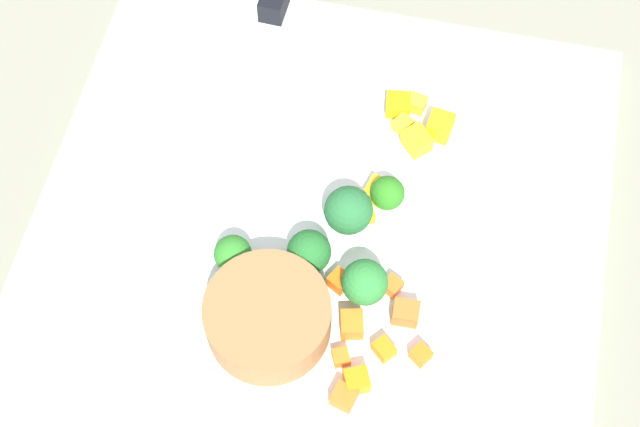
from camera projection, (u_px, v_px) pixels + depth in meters
ground_plane at (320, 227)px, 0.68m from camera, size 4.00×4.00×0.00m
cutting_board at (320, 223)px, 0.67m from camera, size 0.41×0.40×0.01m
prep_bowl at (268, 317)px, 0.62m from camera, size 0.09×0.09×0.03m
chef_knife at (253, 64)px, 0.72m from camera, size 0.03×0.34×0.02m
carrot_dice_0 at (357, 381)px, 0.61m from camera, size 0.02×0.02×0.01m
carrot_dice_1 at (392, 286)px, 0.64m from camera, size 0.02×0.02×0.01m
carrot_dice_2 at (421, 355)px, 0.62m from camera, size 0.02×0.02×0.01m
carrot_dice_3 at (406, 313)px, 0.63m from camera, size 0.02×0.02×0.02m
carrot_dice_4 at (352, 325)px, 0.62m from camera, size 0.02×0.02×0.02m
carrot_dice_5 at (341, 357)px, 0.62m from camera, size 0.01×0.01×0.01m
carrot_dice_6 at (344, 397)px, 0.60m from camera, size 0.02×0.02×0.01m
carrot_dice_7 at (384, 349)px, 0.62m from camera, size 0.02×0.02×0.01m
carrot_dice_8 at (339, 281)px, 0.64m from camera, size 0.02×0.02×0.01m
pepper_dice_0 at (398, 105)px, 0.71m from camera, size 0.02×0.02×0.01m
pepper_dice_1 at (403, 125)px, 0.70m from camera, size 0.02×0.02×0.01m
pepper_dice_2 at (363, 213)px, 0.67m from camera, size 0.02×0.02×0.01m
pepper_dice_3 at (440, 126)px, 0.70m from camera, size 0.02×0.02×0.02m
pepper_dice_4 at (377, 191)px, 0.67m from camera, size 0.02×0.02×0.01m
pepper_dice_5 at (417, 104)px, 0.71m from camera, size 0.02×0.02×0.01m
pepper_dice_6 at (417, 141)px, 0.69m from camera, size 0.03×0.03×0.02m
broccoli_floret_0 at (350, 206)px, 0.65m from camera, size 0.04×0.04×0.04m
broccoli_floret_1 at (365, 283)px, 0.62m from camera, size 0.03×0.03×0.04m
broccoli_floret_2 at (387, 193)px, 0.66m from camera, size 0.03×0.03×0.03m
broccoli_floret_3 at (233, 254)px, 0.64m from camera, size 0.03×0.03×0.03m
broccoli_floret_4 at (307, 252)px, 0.64m from camera, size 0.03×0.03×0.04m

